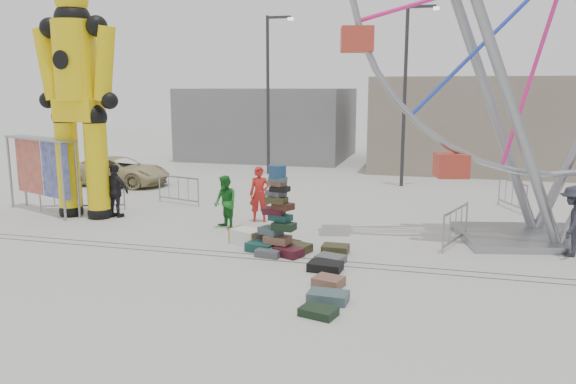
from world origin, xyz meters
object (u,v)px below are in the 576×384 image
(barricade_dummy_b, at_px, (96,195))
(pedestrian_black, at_px, (116,191))
(pedestrian_green, at_px, (225,202))
(lamp_post_left, at_px, (270,87))
(banner_scaffold, at_px, (41,156))
(parked_suv, at_px, (119,171))
(barricade_wheel_back, at_px, (512,195))
(steamer_trunk, at_px, (247,237))
(barricade_dummy_c, at_px, (178,190))
(pedestrian_red, at_px, (260,194))
(pedestrian_grey, at_px, (572,221))
(lamp_post_right, at_px, (407,87))
(barricade_dummy_a, at_px, (68,196))
(barricade_wheel_front, at_px, (455,227))
(crash_test_dummy, at_px, (78,93))
(suitcase_tower, at_px, (278,228))

(barricade_dummy_b, relative_size, pedestrian_black, 1.09)
(pedestrian_green, distance_m, pedestrian_black, 4.29)
(lamp_post_left, height_order, banner_scaffold, lamp_post_left)
(parked_suv, bearing_deg, barricade_wheel_back, -91.55)
(barricade_wheel_back, distance_m, pedestrian_green, 10.69)
(steamer_trunk, height_order, barricade_dummy_c, barricade_dummy_c)
(banner_scaffold, height_order, barricade_dummy_c, banner_scaffold)
(barricade_dummy_b, relative_size, pedestrian_red, 1.07)
(banner_scaffold, xyz_separation_m, parked_suv, (-0.56, 5.86, -1.38))
(barricade_dummy_c, height_order, pedestrian_grey, pedestrian_grey)
(lamp_post_right, relative_size, pedestrian_green, 4.68)
(banner_scaffold, xyz_separation_m, barricade_dummy_c, (4.00, 2.68, -1.49))
(barricade_dummy_a, height_order, pedestrian_red, pedestrian_red)
(barricade_dummy_a, distance_m, barricade_wheel_front, 13.64)
(steamer_trunk, distance_m, pedestrian_grey, 8.85)
(lamp_post_right, height_order, pedestrian_black, lamp_post_right)
(barricade_wheel_front, bearing_deg, lamp_post_left, 57.52)
(lamp_post_left, relative_size, barricade_wheel_front, 4.00)
(banner_scaffold, relative_size, pedestrian_red, 1.98)
(crash_test_dummy, distance_m, pedestrian_grey, 15.75)
(suitcase_tower, bearing_deg, pedestrian_red, 132.07)
(barricade_dummy_a, xyz_separation_m, barricade_wheel_back, (15.75, 4.42, 0.00))
(steamer_trunk, xyz_separation_m, barricade_dummy_a, (-7.83, 2.63, 0.33))
(banner_scaffold, bearing_deg, pedestrian_green, 18.43)
(barricade_wheel_front, height_order, pedestrian_black, pedestrian_black)
(barricade_dummy_b, bearing_deg, barricade_wheel_back, -6.46)
(barricade_dummy_b, height_order, pedestrian_green, pedestrian_green)
(steamer_trunk, height_order, pedestrian_grey, pedestrian_grey)
(parked_suv, bearing_deg, pedestrian_grey, -109.17)
(steamer_trunk, bearing_deg, barricade_dummy_c, 159.53)
(barricade_dummy_b, xyz_separation_m, pedestrian_grey, (15.61, -1.72, 0.40))
(crash_test_dummy, xyz_separation_m, barricade_dummy_c, (2.18, 2.87, -3.71))
(lamp_post_right, relative_size, crash_test_dummy, 0.99)
(barricade_dummy_c, bearing_deg, suitcase_tower, -27.03)
(suitcase_tower, height_order, banner_scaffold, banner_scaffold)
(barricade_wheel_back, bearing_deg, barricade_dummy_b, -96.04)
(barricade_dummy_c, bearing_deg, lamp_post_right, 54.21)
(pedestrian_red, relative_size, parked_suv, 0.40)
(banner_scaffold, bearing_deg, barricade_wheel_front, 19.80)
(pedestrian_green, bearing_deg, pedestrian_black, -147.38)
(barricade_wheel_front, distance_m, pedestrian_grey, 3.00)
(crash_test_dummy, distance_m, pedestrian_green, 6.36)
(suitcase_tower, relative_size, banner_scaffold, 0.65)
(lamp_post_left, relative_size, pedestrian_black, 4.36)
(lamp_post_right, xyz_separation_m, banner_scaffold, (-12.20, -9.00, -2.44))
(steamer_trunk, height_order, parked_suv, parked_suv)
(barricade_wheel_front, height_order, parked_suv, parked_suv)
(barricade_dummy_c, bearing_deg, barricade_dummy_a, -130.38)
(barricade_dummy_a, bearing_deg, banner_scaffold, -162.81)
(suitcase_tower, xyz_separation_m, steamer_trunk, (-1.06, 0.46, -0.45))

